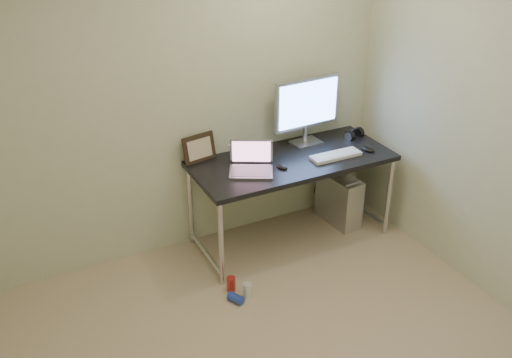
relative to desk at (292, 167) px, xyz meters
The scene contains 16 objects.
wall_back 1.06m from the desk, 156.72° to the left, with size 3.50×0.02×2.50m, color beige.
desk is the anchor object (origin of this frame).
tower_computer 0.68m from the desk, ahead, with size 0.23×0.45×0.48m.
cable_a 0.62m from the desk, 33.14° to the left, with size 0.01×0.01×0.70m, color black.
cable_b 0.69m from the desk, 27.05° to the left, with size 0.01×0.01×0.72m, color black.
can_red 1.05m from the desk, 150.50° to the right, with size 0.07×0.07×0.12m, color red.
can_white 1.05m from the desk, 141.21° to the right, with size 0.06×0.06×0.12m, color white.
can_blue 1.14m from the desk, 144.29° to the right, with size 0.07×0.07×0.12m, color #233FA8.
laptop 0.41m from the desk, behind, with size 0.41×0.39×0.23m.
monitor 0.52m from the desk, 39.58° to the left, with size 0.60×0.19×0.56m.
keyboard 0.36m from the desk, 22.38° to the right, with size 0.42×0.14×0.03m, color silver.
mouse_right 0.65m from the desk, 13.51° to the right, with size 0.08×0.12×0.04m, color black.
mouse_left 0.21m from the desk, 144.28° to the right, with size 0.06×0.10×0.03m, color black.
headphones 0.70m from the desk, 10.03° to the left, with size 0.17×0.10×0.11m.
picture_frame 0.76m from the desk, 156.35° to the left, with size 0.27×0.03×0.22m, color black.
webcam 0.51m from the desk, 150.32° to the left, with size 0.04×0.03×0.11m.
Camera 1 is at (-1.28, -2.10, 2.72)m, focal length 40.00 mm.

